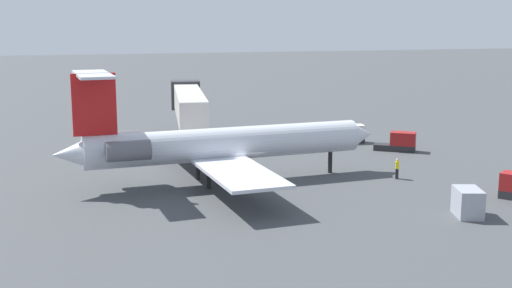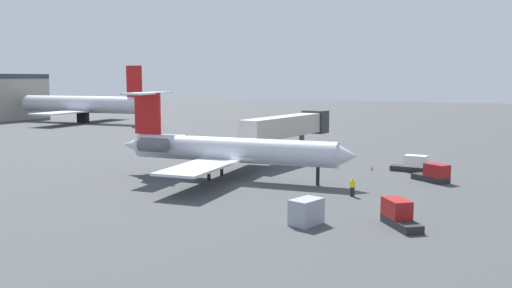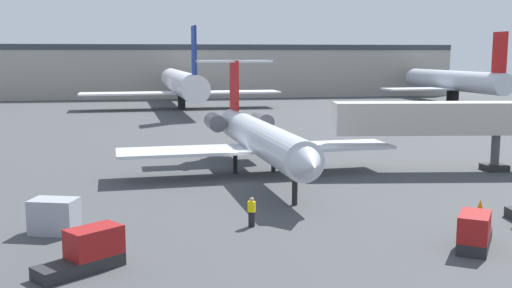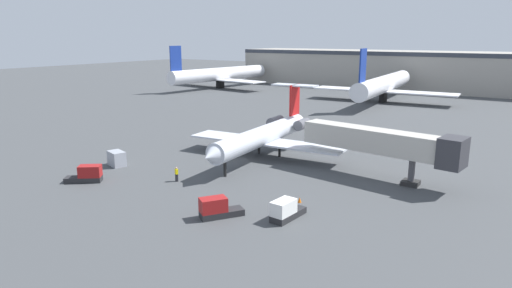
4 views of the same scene
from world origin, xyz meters
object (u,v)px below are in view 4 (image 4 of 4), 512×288
Objects in this scene: regional_jet at (266,134)px; parked_airliner_west_end at (220,74)px; ground_crew_marshaller at (177,174)px; baggage_tug_trailing at (217,209)px; cargo_container_uld at (117,159)px; jet_bridge at (388,143)px; baggage_tug_lead at (87,175)px; traffic_cone_near at (300,200)px; parked_airliner_west_mid at (384,85)px; baggage_tug_spare at (286,211)px.

regional_jet is 84.77m from parked_airliner_west_end.
baggage_tug_trailing reaches higher than ground_crew_marshaller.
ground_crew_marshaller is at bearing -2.77° from cargo_container_uld.
cargo_container_uld is at bearing -156.65° from jet_bridge.
jet_bridge is (16.84, -0.91, 1.13)m from regional_jet.
regional_jet is at bearing 61.15° from baggage_tug_lead.
baggage_tug_lead is 7.33× the size of traffic_cone_near.
baggage_tug_lead is 18.64m from baggage_tug_trailing.
baggage_tug_lead is 0.10× the size of parked_airliner_west_mid.
baggage_tug_spare is 1.48× the size of cargo_container_uld.
parked_airliner_west_mid is at bearing 82.24° from cargo_container_uld.
baggage_tug_trailing is at bearing -0.22° from baggage_tug_lead.
ground_crew_marshaller is at bearing 170.14° from baggage_tug_spare.
ground_crew_marshaller is 15.98m from baggage_tug_spare.
traffic_cone_near is (-0.91, 4.43, -0.56)m from baggage_tug_spare.
baggage_tug_trailing and baggage_tug_spare have the same top height.
baggage_tug_lead is (-11.12, -20.19, -2.35)m from regional_jet.
jet_bridge is at bearing 34.76° from ground_crew_marshaller.
baggage_tug_spare is 7.47× the size of traffic_cone_near.
parked_airliner_west_end is (-45.52, 83.24, 3.48)m from baggage_tug_lead.
jet_bridge is 0.48× the size of parked_airliner_west_end.
baggage_tug_lead reaches higher than ground_crew_marshaller.
parked_airliner_west_mid is (7.77, 80.69, 3.55)m from baggage_tug_lead.
traffic_cone_near is at bearing -111.91° from jet_bridge.
parked_airliner_west_end is (-43.14, 77.06, 3.37)m from cargo_container_uld.
cargo_container_uld is at bearing 111.07° from baggage_tug_lead.
parked_airliner_west_end reaches higher than jet_bridge.
traffic_cone_near is 0.01× the size of parked_airliner_west_end.
cargo_container_uld is at bearing -177.36° from traffic_cone_near.
parked_airliner_west_mid reaches higher than baggage_tug_spare.
cargo_container_uld is 0.07× the size of parked_airliner_west_end.
baggage_tug_lead and baggage_tug_trailing have the same top height.
jet_bridge is 33.22m from cargo_container_uld.
ground_crew_marshaller reaches higher than traffic_cone_near.
jet_bridge is 21.76m from baggage_tug_trailing.
ground_crew_marshaller is at bearing -145.24° from jet_bridge.
baggage_tug_spare is at bearing -78.36° from traffic_cone_near.
jet_bridge is 6.83× the size of cargo_container_uld.
parked_airliner_west_end is (-64.15, 83.31, 3.48)m from baggage_tug_trailing.
jet_bridge is 0.46× the size of parked_airliner_west_mid.
baggage_tug_spare is (15.74, -2.74, -0.02)m from ground_crew_marshaller.
regional_jet reaches higher than ground_crew_marshaller.
parked_airliner_west_end is at bearing 130.91° from baggage_tug_spare.
cargo_container_uld is 25.58m from traffic_cone_near.
regional_jet is 1.40× the size of jet_bridge.
regional_jet is 6.60× the size of baggage_tug_lead.
jet_bridge is 64.65m from parked_airliner_west_mid.
baggage_tug_spare is at bearing 6.93° from baggage_tug_lead.
parked_airliner_west_mid is (-15.39, 73.33, 4.11)m from traffic_cone_near.
parked_airliner_west_end is 0.94× the size of parked_airliner_west_mid.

